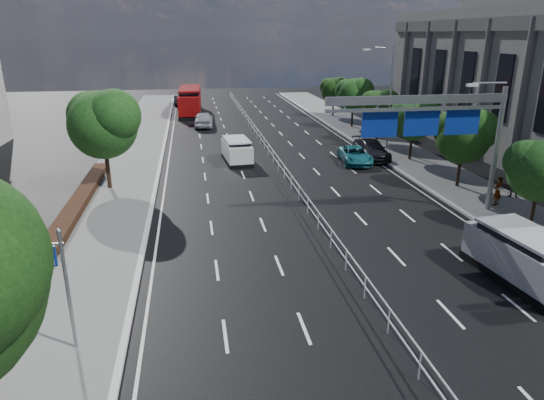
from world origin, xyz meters
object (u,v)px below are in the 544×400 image
object	(u,v)px
red_bus	(190,100)
pedestrian_a	(497,191)
pedestrian_b	(513,185)
white_minivan	(237,151)
overhead_gantry	(436,117)
parked_car_dark	(371,150)
near_car_dark	(179,100)
near_car_silver	(204,119)
silver_minivan	(524,257)
toilet_sign	(49,271)
parked_car_teal	(355,155)

from	to	relation	value
red_bus	pedestrian_a	bearing A→B (deg)	-63.45
pedestrian_b	white_minivan	bearing A→B (deg)	-9.54
overhead_gantry	parked_car_dark	size ratio (longest dim) A/B	1.98
white_minivan	pedestrian_a	xyz separation A→B (m)	(14.32, -13.36, 0.07)
near_car_dark	near_car_silver	bearing A→B (deg)	96.54
parked_car_dark	silver_minivan	bearing A→B (deg)	-93.05
toilet_sign	overhead_gantry	bearing A→B (deg)	29.60
overhead_gantry	parked_car_teal	bearing A→B (deg)	91.15
overhead_gantry	red_bus	bearing A→B (deg)	108.29
silver_minivan	red_bus	bearing A→B (deg)	99.93
red_bus	parked_car_teal	world-z (taller)	red_bus
white_minivan	near_car_silver	size ratio (longest dim) A/B	0.92
near_car_silver	overhead_gantry	bearing A→B (deg)	115.61
overhead_gantry	near_car_silver	size ratio (longest dim) A/B	2.05
white_minivan	near_car_silver	xyz separation A→B (m)	(-2.14, 16.28, -0.10)
parked_car_teal	pedestrian_b	size ratio (longest dim) A/B	2.99
parked_car_dark	overhead_gantry	bearing A→B (deg)	-96.47
near_car_dark	parked_car_teal	xyz separation A→B (m)	(14.50, -36.49, -0.05)
toilet_sign	pedestrian_a	xyz separation A→B (m)	(22.41, 10.51, -1.93)
overhead_gantry	toilet_sign	bearing A→B (deg)	-150.40
near_car_dark	red_bus	bearing A→B (deg)	97.77
toilet_sign	parked_car_teal	bearing A→B (deg)	51.57
toilet_sign	pedestrian_a	distance (m)	24.82
toilet_sign	pedestrian_b	xyz separation A→B (m)	(24.35, 11.81, -2.02)
overhead_gantry	silver_minivan	world-z (taller)	overhead_gantry
white_minivan	parked_car_dark	xyz separation A→B (m)	(11.17, -0.61, -0.20)
near_car_dark	parked_car_teal	world-z (taller)	near_car_dark
red_bus	near_car_dark	world-z (taller)	red_bus
parked_car_teal	pedestrian_a	world-z (taller)	pedestrian_a
pedestrian_b	silver_minivan	bearing A→B (deg)	84.17
silver_minivan	parked_car_dark	world-z (taller)	silver_minivan
red_bus	silver_minivan	xyz separation A→B (m)	(13.45, -47.75, -0.67)
toilet_sign	red_bus	size ratio (longest dim) A/B	0.38
overhead_gantry	silver_minivan	bearing A→B (deg)	-87.66
overhead_gantry	pedestrian_b	distance (m)	8.33
toilet_sign	silver_minivan	xyz separation A→B (m)	(18.02, 2.00, -1.87)
near_car_dark	parked_car_dark	xyz separation A→B (m)	(16.30, -35.23, 0.05)
overhead_gantry	near_car_silver	bearing A→B (deg)	111.32
parked_car_teal	near_car_dark	bearing A→B (deg)	117.58
near_car_silver	parked_car_teal	size ratio (longest dim) A/B	1.07
white_minivan	pedestrian_a	world-z (taller)	white_minivan
toilet_sign	near_car_silver	xyz separation A→B (m)	(5.95, 40.15, -2.10)
red_bus	pedestrian_b	world-z (taller)	red_bus
pedestrian_a	near_car_dark	bearing A→B (deg)	-104.14
pedestrian_a	pedestrian_b	bearing A→B (deg)	177.60
near_car_dark	parked_car_teal	distance (m)	39.26
near_car_dark	pedestrian_b	bearing A→B (deg)	111.90
near_car_silver	parked_car_dark	size ratio (longest dim) A/B	0.97
near_car_dark	white_minivan	bearing A→B (deg)	95.71
red_bus	near_car_dark	bearing A→B (deg)	102.61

